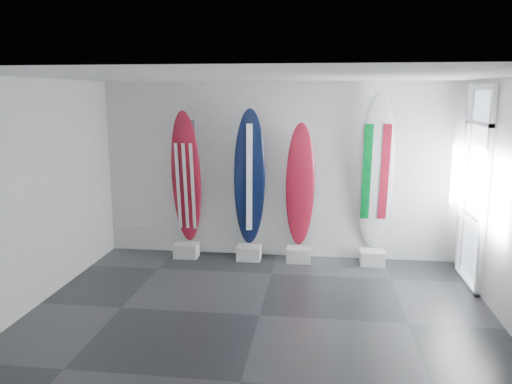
# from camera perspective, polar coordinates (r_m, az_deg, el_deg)

# --- Properties ---
(floor) EXTENTS (6.00, 6.00, 0.00)m
(floor) POSITION_cam_1_polar(r_m,az_deg,el_deg) (6.69, 0.41, -13.71)
(floor) COLOR black
(floor) RESTS_ON ground
(ceiling) EXTENTS (6.00, 6.00, 0.00)m
(ceiling) POSITION_cam_1_polar(r_m,az_deg,el_deg) (6.07, 0.45, 12.93)
(ceiling) COLOR white
(ceiling) RESTS_ON wall_back
(wall_back) EXTENTS (6.00, 0.00, 6.00)m
(wall_back) POSITION_cam_1_polar(r_m,az_deg,el_deg) (8.66, 2.43, 2.40)
(wall_back) COLOR silver
(wall_back) RESTS_ON ground
(wall_front) EXTENTS (6.00, 0.00, 6.00)m
(wall_front) POSITION_cam_1_polar(r_m,az_deg,el_deg) (3.83, -4.15, -8.84)
(wall_front) COLOR silver
(wall_front) RESTS_ON ground
(wall_left) EXTENTS (0.00, 5.00, 5.00)m
(wall_left) POSITION_cam_1_polar(r_m,az_deg,el_deg) (7.21, -23.98, -0.31)
(wall_left) COLOR silver
(wall_left) RESTS_ON ground
(display_block_usa) EXTENTS (0.40, 0.30, 0.24)m
(display_block_usa) POSITION_cam_1_polar(r_m,az_deg,el_deg) (8.93, -7.83, -6.52)
(display_block_usa) COLOR silver
(display_block_usa) RESTS_ON floor
(surfboard_usa) EXTENTS (0.54, 0.33, 2.29)m
(surfboard_usa) POSITION_cam_1_polar(r_m,az_deg,el_deg) (8.73, -7.87, 1.61)
(surfboard_usa) COLOR maroon
(surfboard_usa) RESTS_ON display_block_usa
(display_block_navy) EXTENTS (0.40, 0.30, 0.24)m
(display_block_navy) POSITION_cam_1_polar(r_m,az_deg,el_deg) (8.71, -0.79, -6.86)
(display_block_navy) COLOR silver
(display_block_navy) RESTS_ON floor
(surfboard_navy) EXTENTS (0.57, 0.35, 2.33)m
(surfboard_navy) POSITION_cam_1_polar(r_m,az_deg,el_deg) (8.51, -0.72, 1.59)
(surfboard_navy) COLOR black
(surfboard_navy) RESTS_ON display_block_navy
(display_block_swiss) EXTENTS (0.40, 0.30, 0.24)m
(display_block_swiss) POSITION_cam_1_polar(r_m,az_deg,el_deg) (8.64, 4.82, -7.06)
(display_block_swiss) COLOR silver
(display_block_swiss) RESTS_ON floor
(surfboard_swiss) EXTENTS (0.50, 0.32, 2.11)m
(surfboard_swiss) POSITION_cam_1_polar(r_m,az_deg,el_deg) (8.45, 4.98, 0.72)
(surfboard_swiss) COLOR maroon
(surfboard_swiss) RESTS_ON display_block_swiss
(display_block_italy) EXTENTS (0.40, 0.30, 0.24)m
(display_block_italy) POSITION_cam_1_polar(r_m,az_deg,el_deg) (8.68, 12.95, -7.23)
(display_block_italy) COLOR silver
(display_block_italy) RESTS_ON floor
(surfboard_italy) EXTENTS (0.60, 0.45, 2.60)m
(surfboard_italy) POSITION_cam_1_polar(r_m,az_deg,el_deg) (8.45, 13.30, 2.13)
(surfboard_italy) COLOR white
(surfboard_italy) RESTS_ON display_block_italy
(wall_outlet) EXTENTS (0.09, 0.02, 0.13)m
(wall_outlet) POSITION_cam_1_polar(r_m,az_deg,el_deg) (9.41, -12.73, -4.32)
(wall_outlet) COLOR silver
(wall_outlet) RESTS_ON wall_back
(glass_door) EXTENTS (0.12, 1.16, 2.85)m
(glass_door) POSITION_cam_1_polar(r_m,az_deg,el_deg) (8.02, 23.44, 0.26)
(glass_door) COLOR white
(glass_door) RESTS_ON floor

